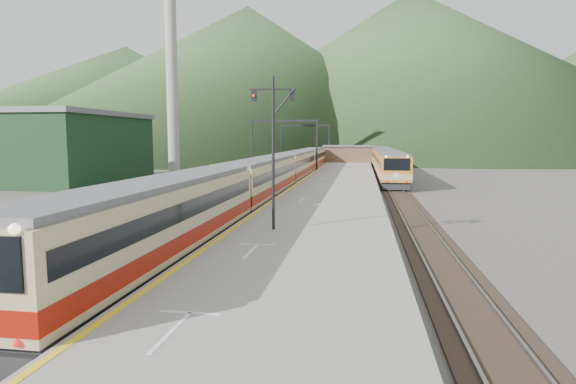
# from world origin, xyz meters

# --- Properties ---
(ground) EXTENTS (400.00, 400.00, 0.00)m
(ground) POSITION_xyz_m (0.00, 0.00, 0.00)
(ground) COLOR #47423D
(ground) RESTS_ON ground
(track_main) EXTENTS (2.60, 200.00, 0.23)m
(track_main) POSITION_xyz_m (0.00, 40.00, 0.07)
(track_main) COLOR black
(track_main) RESTS_ON ground
(track_far) EXTENTS (2.60, 200.00, 0.23)m
(track_far) POSITION_xyz_m (-5.00, 40.00, 0.07)
(track_far) COLOR black
(track_far) RESTS_ON ground
(track_second) EXTENTS (2.60, 200.00, 0.23)m
(track_second) POSITION_xyz_m (11.50, 40.00, 0.07)
(track_second) COLOR black
(track_second) RESTS_ON ground
(platform) EXTENTS (8.00, 100.00, 1.00)m
(platform) POSITION_xyz_m (5.60, 38.00, 0.50)
(platform) COLOR gray
(platform) RESTS_ON ground
(gantry_near) EXTENTS (9.55, 0.25, 8.00)m
(gantry_near) POSITION_xyz_m (-2.85, 55.00, 5.59)
(gantry_near) COLOR black
(gantry_near) RESTS_ON ground
(gantry_far) EXTENTS (9.55, 0.25, 8.00)m
(gantry_far) POSITION_xyz_m (-2.85, 80.00, 5.59)
(gantry_far) COLOR black
(gantry_far) RESTS_ON ground
(warehouse) EXTENTS (14.50, 20.50, 8.60)m
(warehouse) POSITION_xyz_m (-28.00, 42.00, 4.32)
(warehouse) COLOR black
(warehouse) RESTS_ON ground
(smokestack) EXTENTS (1.80, 1.80, 30.00)m
(smokestack) POSITION_xyz_m (-22.00, 62.00, 15.00)
(smokestack) COLOR #9E998E
(smokestack) RESTS_ON ground
(station_shed) EXTENTS (9.40, 4.40, 3.10)m
(station_shed) POSITION_xyz_m (5.60, 78.00, 2.57)
(station_shed) COLOR brown
(station_shed) RESTS_ON platform
(hill_a) EXTENTS (180.00, 180.00, 60.00)m
(hill_a) POSITION_xyz_m (-40.00, 190.00, 30.00)
(hill_a) COLOR #274C22
(hill_a) RESTS_ON ground
(hill_b) EXTENTS (220.00, 220.00, 75.00)m
(hill_b) POSITION_xyz_m (30.00, 230.00, 37.50)
(hill_b) COLOR #274C22
(hill_b) RESTS_ON ground
(hill_d) EXTENTS (200.00, 200.00, 55.00)m
(hill_d) POSITION_xyz_m (-120.00, 240.00, 27.50)
(hill_d) COLOR #274C22
(hill_d) RESTS_ON ground
(main_train) EXTENTS (2.88, 78.88, 3.51)m
(main_train) POSITION_xyz_m (0.00, 36.08, 1.99)
(main_train) COLOR tan
(main_train) RESTS_ON track_main
(second_train) EXTENTS (3.12, 64.03, 3.81)m
(second_train) POSITION_xyz_m (11.50, 68.78, 2.14)
(second_train) COLOR #C67827
(second_train) RESTS_ON track_second
(signal_mast) EXTENTS (2.19, 0.40, 7.32)m
(signal_mast) POSITION_xyz_m (3.85, 10.63, 5.45)
(signal_mast) COLOR black
(signal_mast) RESTS_ON platform
(short_signal_b) EXTENTS (0.27, 0.23, 2.27)m
(short_signal_b) POSITION_xyz_m (-3.31, 26.24, 1.46)
(short_signal_b) COLOR black
(short_signal_b) RESTS_ON ground
(short_signal_c) EXTENTS (0.26, 0.22, 2.27)m
(short_signal_c) POSITION_xyz_m (-6.59, 22.10, 1.46)
(short_signal_c) COLOR black
(short_signal_c) RESTS_ON ground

